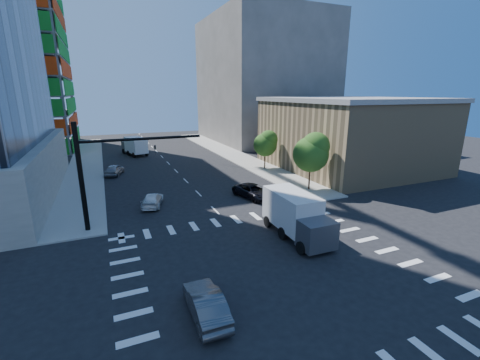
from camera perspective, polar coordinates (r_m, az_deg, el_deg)
ground at (r=22.18m, az=6.05°, el=-15.50°), size 160.00×160.00×0.00m
road_markings at (r=22.18m, az=6.06°, el=-15.49°), size 20.00×20.00×0.01m
sidewalk_ne at (r=61.69m, az=-1.87°, el=4.79°), size 5.00×60.00×0.15m
sidewalk_nw at (r=57.70m, az=-25.68°, el=2.53°), size 5.00×60.00×0.15m
commercial_building at (r=52.08m, az=18.74°, el=7.87°), size 20.50×22.50×10.60m
bg_building_ne at (r=80.35m, az=4.05°, el=17.17°), size 24.00×30.00×28.00m
signal_mast_nw at (r=28.62m, az=-23.63°, el=2.25°), size 10.20×0.40×9.00m
tree_south at (r=38.22m, az=12.73°, el=4.92°), size 4.16×4.16×6.82m
tree_north at (r=48.56m, az=4.69°, el=6.56°), size 3.54×3.52×5.78m
car_nb_far at (r=35.59m, az=2.37°, el=-2.02°), size 3.68×5.75×1.48m
car_sb_near at (r=34.28m, az=-15.29°, el=-3.40°), size 3.08×4.83×1.30m
car_sb_mid at (r=48.80m, az=-21.41°, el=1.73°), size 3.16×4.83×1.53m
car_sb_cross at (r=17.93m, az=-6.10°, el=-20.98°), size 1.66×4.52×1.48m
box_truck_near at (r=26.12m, az=10.31°, el=-6.96°), size 2.94×6.68×3.48m
box_truck_far at (r=63.48m, az=-18.32°, el=5.60°), size 4.35×6.85×3.33m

